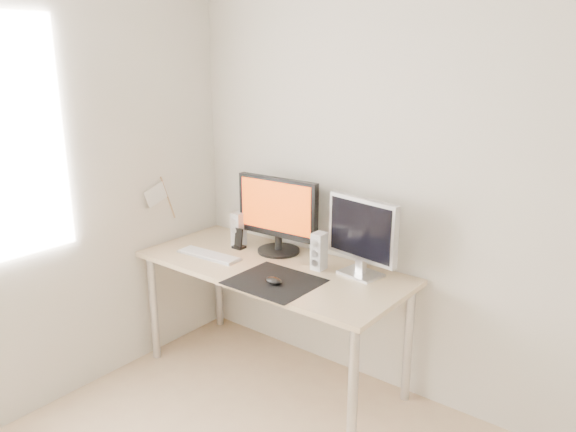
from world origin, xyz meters
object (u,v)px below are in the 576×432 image
Objects in this scene: speaker_left at (239,229)px; phone_dock at (239,242)px; main_monitor at (278,212)px; speaker_right at (319,251)px; mouse at (274,281)px; keyboard at (209,255)px; second_monitor at (362,233)px; desk at (272,277)px.

phone_dock is at bearing -46.41° from speaker_left.
speaker_right is at bearing -11.11° from main_monitor.
mouse is 0.67m from speaker_left.
speaker_left is 0.50× the size of keyboard.
second_monitor is 0.95m from keyboard.
mouse is at bearing -29.68° from phone_dock.
speaker_left is 0.28m from keyboard.
speaker_right is (0.06, 0.33, 0.08)m from mouse.
mouse reaches higher than desk.
second_monitor is at bearing 16.73° from speaker_right.
main_monitor is at bearing 168.89° from speaker_right.
main_monitor is 0.32m from speaker_left.
second_monitor reaches higher than speaker_left.
speaker_right reaches higher than desk.
second_monitor is 0.88m from speaker_left.
desk is at bearing -59.85° from main_monitor.
desk is at bearing -19.15° from speaker_left.
phone_dock is (0.05, 0.22, 0.03)m from keyboard.
phone_dock is (-0.53, 0.30, 0.02)m from mouse.
second_monitor reaches higher than phone_dock.
second_monitor reaches higher than keyboard.
mouse is 0.58m from keyboard.
speaker_right is at bearing 79.48° from mouse.
mouse is 0.54m from second_monitor.
phone_dock is at bearing 77.96° from keyboard.
desk is at bearing -155.30° from speaker_right.
desk is 7.49× the size of speaker_left.
speaker_right is at bearing 2.21° from phone_dock.
keyboard is (-0.28, -0.31, -0.25)m from main_monitor.
keyboard is at bearing -162.31° from desk.
speaker_left is 1.00× the size of speaker_right.
phone_dock is at bearing -177.79° from speaker_right.
main_monitor is at bearing 10.42° from speaker_left.
second_monitor is (0.48, 0.18, 0.32)m from desk.
keyboard is at bearing -102.04° from phone_dock.
main_monitor is 2.58× the size of speaker_right.
speaker_right is 0.60m from phone_dock.
second_monitor is 0.28m from speaker_right.
phone_dock is at bearing -158.64° from main_monitor.
speaker_left is (-0.57, 0.35, 0.08)m from mouse.
desk is at bearing -14.89° from phone_dock.
desk is 3.55× the size of second_monitor.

